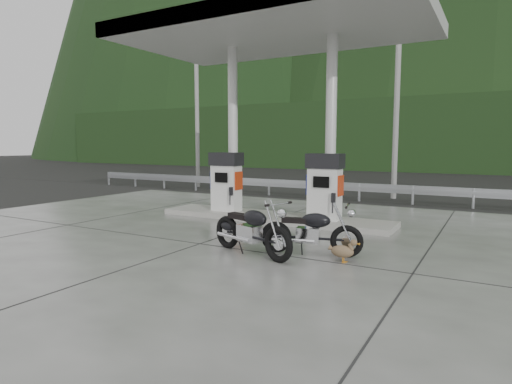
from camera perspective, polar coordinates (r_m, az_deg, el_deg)
The scene contains 17 objects.
ground at distance 10.43m, azimuth -4.16°, elevation -5.91°, with size 160.00×160.00×0.00m, color black.
forecourt_apron at distance 10.43m, azimuth -4.16°, elevation -5.86°, with size 18.00×14.00×0.02m, color #62625D.
pump_island at distance 12.53m, azimuth 2.18°, elevation -3.38°, with size 7.00×1.40×0.15m, color #9F9C94.
gas_pump_left at distance 13.21m, azimuth -3.98°, elevation 1.38°, with size 0.95×0.55×1.80m, color white, non-canonical shape.
gas_pump_right at distance 11.76m, azimuth 9.15°, elevation 0.70°, with size 0.95×0.55×1.80m, color white, non-canonical shape.
canopy_column_left at distance 13.50m, azimuth -3.09°, elevation 8.29°, with size 0.30×0.30×5.00m, color silver.
canopy_column_right at distance 12.09m, azimuth 9.95°, elevation 8.43°, with size 0.30×0.30×5.00m, color silver.
canopy_roof at distance 12.75m, azimuth 2.29°, elevation 20.69°, with size 8.50×5.00×0.40m, color silver.
guardrail at distance 17.49m, azimuth 10.49°, elevation 1.32°, with size 26.00×0.16×1.42m, color #A7ABAF, non-canonical shape.
road at distance 20.88m, azimuth 13.58°, elevation 0.10°, with size 60.00×7.00×0.01m, color black.
utility_pole_a at distance 22.65m, azimuth -7.87°, elevation 10.82°, with size 0.22×0.22×8.00m, color gray.
utility_pole_b at distance 18.43m, azimuth 18.27°, elevation 11.60°, with size 0.22×0.22×8.00m, color gray.
tree_band at distance 38.90m, azimuth 21.27°, elevation 7.08°, with size 80.00×6.00×6.00m, color black.
forested_hills at distance 68.75m, azimuth 24.79°, elevation 3.92°, with size 100.00×40.00×140.00m, color black, non-canonical shape.
motorcycle_left at distance 8.54m, azimuth -0.65°, elevation -5.14°, with size 2.07×0.65×0.98m, color black, non-canonical shape.
motorcycle_right at distance 8.62m, azimuth 7.30°, elevation -5.33°, with size 1.92×0.61×0.91m, color black, non-canonical shape.
duck at distance 8.24m, azimuth 11.43°, elevation -7.81°, with size 0.54×0.15×0.39m, color brown, non-canonical shape.
Camera 1 is at (5.65, -8.48, 2.21)m, focal length 30.00 mm.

